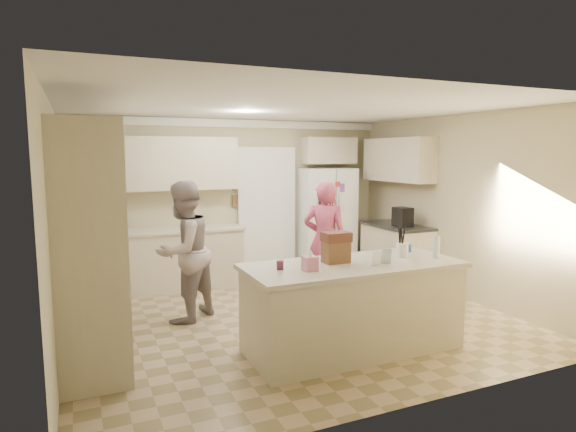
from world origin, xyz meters
name	(u,v)px	position (x,y,z in m)	size (l,w,h in m)	color
floor	(292,320)	(0.00, 0.00, -0.01)	(5.20, 4.60, 0.02)	tan
ceiling	(292,106)	(0.00, 0.00, 2.61)	(5.20, 4.60, 0.02)	white
wall_back	(235,199)	(0.00, 2.31, 1.30)	(5.20, 0.02, 2.60)	#B8AF87
wall_front	(414,250)	(0.00, -2.31, 1.30)	(5.20, 0.02, 2.60)	#B8AF87
wall_left	(54,229)	(-2.61, 0.00, 1.30)	(0.02, 4.60, 2.60)	#B8AF87
wall_right	(458,206)	(2.61, 0.00, 1.30)	(0.02, 4.60, 2.60)	#B8AF87
crown_back	(235,124)	(0.00, 2.26, 2.53)	(5.20, 0.08, 0.12)	white
pantry_bank	(87,236)	(-2.30, 0.20, 1.18)	(0.60, 2.60, 2.35)	beige
back_base_cab	(169,260)	(-1.15, 2.00, 0.44)	(2.20, 0.60, 0.88)	beige
back_countertop	(168,231)	(-1.15, 1.99, 0.90)	(2.24, 0.63, 0.04)	#BDB59B
back_upper_cab	(165,164)	(-1.15, 2.12, 1.90)	(2.20, 0.35, 0.80)	beige
doorway_opening	(267,213)	(0.55, 2.28, 1.05)	(0.90, 0.06, 2.10)	black
doorway_casing	(267,213)	(0.55, 2.24, 1.05)	(1.02, 0.03, 2.22)	white
wall_frame_upper	(236,184)	(0.02, 2.27, 1.55)	(0.15, 0.02, 0.20)	brown
wall_frame_lower	(237,201)	(0.02, 2.27, 1.28)	(0.15, 0.02, 0.20)	brown
refrigerator	(326,220)	(1.57, 2.06, 0.90)	(0.90, 0.70, 1.80)	white
fridge_seam	(336,223)	(1.57, 1.71, 0.90)	(0.01, 0.02, 1.78)	gray
fridge_dispenser	(325,209)	(1.35, 1.70, 1.15)	(0.22, 0.03, 0.35)	black
fridge_handle_l	(334,214)	(1.52, 1.69, 1.05)	(0.02, 0.02, 0.85)	silver
fridge_handle_r	(339,214)	(1.62, 1.69, 1.05)	(0.02, 0.02, 0.85)	silver
over_fridge_cab	(329,151)	(1.65, 2.12, 2.10)	(0.95, 0.35, 0.45)	beige
right_base_cab	(396,254)	(2.30, 1.00, 0.44)	(0.60, 1.20, 0.88)	beige
right_countertop	(397,226)	(2.29, 1.00, 0.90)	(0.63, 1.24, 0.04)	#2D2B28
right_upper_cab	(398,160)	(2.43, 1.20, 1.95)	(0.35, 1.50, 0.70)	beige
coffee_maker	(403,217)	(2.25, 0.80, 1.07)	(0.22, 0.28, 0.30)	black
island_base	(352,309)	(0.20, -1.10, 0.44)	(2.20, 0.90, 0.88)	beige
island_top	(353,266)	(0.20, -1.10, 0.90)	(2.28, 0.96, 0.05)	#BDB59B
utensil_crock	(402,250)	(0.85, -1.05, 1.00)	(0.13, 0.13, 0.15)	white
tissue_box	(310,263)	(-0.35, -1.20, 1.00)	(0.13, 0.13, 0.14)	pink
tissue_plume	(310,252)	(-0.35, -1.20, 1.10)	(0.08, 0.08, 0.08)	white
dollhouse_body	(336,252)	(0.05, -1.00, 1.04)	(0.26, 0.18, 0.22)	brown
dollhouse_roof	(336,237)	(0.05, -1.00, 1.20)	(0.28, 0.20, 0.10)	#592D1E
jam_jar	(280,265)	(-0.60, -1.05, 0.97)	(0.07, 0.07, 0.09)	#59263F
greeting_card_a	(377,258)	(0.35, -1.30, 1.01)	(0.12, 0.01, 0.16)	white
greeting_card_b	(386,256)	(0.50, -1.25, 1.01)	(0.12, 0.01, 0.16)	silver
water_bottle	(436,247)	(1.15, -1.25, 1.04)	(0.07, 0.07, 0.24)	silver
shaker_salt	(405,249)	(1.02, -0.88, 0.97)	(0.05, 0.05, 0.09)	#4F70B5
shaker_pepper	(410,248)	(1.09, -0.88, 0.97)	(0.05, 0.05, 0.09)	#4F70B5
teen_boy	(184,251)	(-1.22, 0.52, 0.86)	(0.84, 0.65, 1.73)	gray
teen_girl	(325,241)	(0.76, 0.56, 0.84)	(0.61, 0.40, 1.68)	#B54456
fridge_magnets	(336,223)	(1.57, 1.70, 0.90)	(0.76, 0.02, 1.44)	tan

